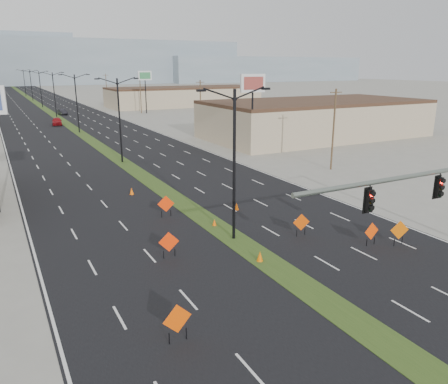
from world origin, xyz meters
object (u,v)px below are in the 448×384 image
construction_sign_3 (301,223)px  construction_sign_5 (399,231)px  car_far (2,108)px  cone_1 (214,223)px  streetlight_5 (31,84)px  cone_3 (132,191)px  streetlight_2 (77,102)px  construction_sign_2 (166,205)px  car_left (57,121)px  cone_0 (260,256)px  pole_sign_east_far (145,79)px  streetlight_0 (234,161)px  streetlight_1 (119,118)px  streetlight_4 (40,88)px  car_mid (62,112)px  pole_sign_east_near (253,89)px  streetlight_3 (54,93)px  cone_2 (237,206)px  construction_sign_1 (169,243)px  streetlight_6 (24,82)px  construction_sign_4 (371,232)px  construction_sign_0 (177,320)px

construction_sign_3 → construction_sign_5: construction_sign_5 is taller
car_far → cone_1: 103.61m
streetlight_5 → cone_3: bearing=-91.4°
car_far → cone_3: (7.57, -92.20, -0.31)m
streetlight_2 → construction_sign_2: 49.88m
car_left → construction_sign_5: construction_sign_5 is taller
cone_0 → pole_sign_east_far: pole_sign_east_far is taller
car_far → cone_3: car_far is taller
streetlight_0 → construction_sign_5: 11.73m
construction_sign_5 → cone_3: 23.15m
streetlight_1 → streetlight_4: 84.00m
car_mid → pole_sign_east_near: pole_sign_east_near is taller
streetlight_1 → streetlight_3: bearing=90.0°
streetlight_2 → streetlight_4: 56.00m
car_far → cone_1: (10.59, -103.07, -0.37)m
streetlight_5 → car_mid: (2.00, -51.44, -4.75)m
cone_1 → cone_2: size_ratio=0.87×
construction_sign_1 → pole_sign_east_near: bearing=62.4°
streetlight_0 → streetlight_5: size_ratio=1.00×
construction_sign_1 → construction_sign_5: size_ratio=0.99×
streetlight_1 → car_left: (-2.00, 40.55, -4.65)m
streetlight_6 → construction_sign_2: (-2.47, -161.62, -4.40)m
streetlight_0 → construction_sign_2: size_ratio=5.78×
car_far → construction_sign_4: construction_sign_4 is taller
streetlight_1 → construction_sign_4: (7.41, -33.20, -4.50)m
streetlight_1 → construction_sign_0: (-7.77, -37.00, -4.36)m
streetlight_5 → cone_3: size_ratio=15.20×
construction_sign_2 → car_left: bearing=104.0°
car_left → cone_1: 65.77m
streetlight_2 → construction_sign_2: streetlight_2 is taller
streetlight_0 → streetlight_2: 56.00m
car_left → car_far: size_ratio=1.02×
streetlight_2 → pole_sign_east_far: bearing=51.2°
cone_3 → pole_sign_east_near: (19.30, 10.47, 8.23)m
streetlight_4 → construction_sign_1: size_ratio=5.96×
streetlight_4 → construction_sign_0: 121.33m
streetlight_6 → cone_0: size_ratio=14.72×
streetlight_5 → cone_0: size_ratio=14.72×
construction_sign_1 → cone_3: bearing=95.2°
streetlight_3 → construction_sign_5: streetlight_3 is taller
construction_sign_2 → cone_1: 4.37m
car_far → car_mid: bearing=-47.5°
construction_sign_4 → construction_sign_5: 1.83m
construction_sign_1 → construction_sign_5: (14.02, -5.24, 0.01)m
construction_sign_2 → pole_sign_east_near: size_ratio=0.17×
streetlight_2 → streetlight_3: same height
construction_sign_0 → cone_2: 18.04m
cone_0 → cone_3: size_ratio=1.03×
streetlight_3 → construction_sign_2: bearing=-91.8°
construction_sign_2 → cone_3: construction_sign_2 is taller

